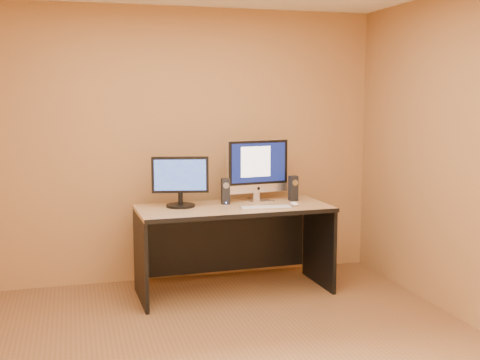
# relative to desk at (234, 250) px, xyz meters

# --- Properties ---
(walls) EXTENTS (4.00, 4.00, 2.60)m
(walls) POSITION_rel_desk_xyz_m (-0.44, -1.41, 0.90)
(walls) COLOR olive
(walls) RESTS_ON ground
(desk) EXTENTS (1.73, 0.80, 0.79)m
(desk) POSITION_rel_desk_xyz_m (0.00, 0.00, 0.00)
(desk) COLOR tan
(desk) RESTS_ON ground
(imac) EXTENTS (0.63, 0.30, 0.59)m
(imac) POSITION_rel_desk_xyz_m (0.30, 0.20, 0.69)
(imac) COLOR silver
(imac) RESTS_ON desk
(second_monitor) EXTENTS (0.55, 0.35, 0.45)m
(second_monitor) POSITION_rel_desk_xyz_m (-0.46, 0.11, 0.62)
(second_monitor) COLOR black
(second_monitor) RESTS_ON desk
(speaker_left) EXTENTS (0.08, 0.08, 0.24)m
(speaker_left) POSITION_rel_desk_xyz_m (-0.04, 0.14, 0.51)
(speaker_left) COLOR black
(speaker_left) RESTS_ON desk
(speaker_right) EXTENTS (0.08, 0.08, 0.24)m
(speaker_right) POSITION_rel_desk_xyz_m (0.62, 0.14, 0.51)
(speaker_right) COLOR black
(speaker_right) RESTS_ON desk
(keyboard) EXTENTS (0.47, 0.17, 0.02)m
(keyboard) POSITION_rel_desk_xyz_m (0.25, -0.17, 0.40)
(keyboard) COLOR silver
(keyboard) RESTS_ON desk
(mouse) EXTENTS (0.07, 0.11, 0.04)m
(mouse) POSITION_rel_desk_xyz_m (0.53, -0.11, 0.41)
(mouse) COLOR white
(mouse) RESTS_ON desk
(cable_a) EXTENTS (0.14, 0.20, 0.01)m
(cable_a) POSITION_rel_desk_xyz_m (0.37, 0.25, 0.40)
(cable_a) COLOR black
(cable_a) RESTS_ON desk
(cable_b) EXTENTS (0.07, 0.18, 0.01)m
(cable_b) POSITION_rel_desk_xyz_m (0.24, 0.33, 0.40)
(cable_b) COLOR black
(cable_b) RESTS_ON desk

